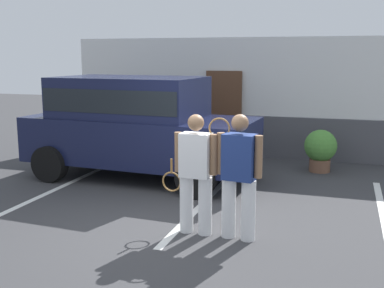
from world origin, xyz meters
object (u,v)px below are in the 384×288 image
(parked_suv, at_px, (136,122))
(potted_plant_by_porch, at_px, (320,148))
(tennis_player_woman, at_px, (239,175))
(tennis_player_man, at_px, (195,173))

(parked_suv, xyz_separation_m, potted_plant_by_porch, (3.56, 1.65, -0.64))
(parked_suv, distance_m, tennis_player_woman, 3.81)
(parked_suv, bearing_deg, tennis_player_man, -48.36)
(tennis_player_man, relative_size, tennis_player_woman, 0.98)
(potted_plant_by_porch, bearing_deg, parked_suv, -155.13)
(parked_suv, relative_size, tennis_player_man, 2.78)
(tennis_player_woman, xyz_separation_m, potted_plant_by_porch, (0.85, 4.32, -0.39))
(tennis_player_woman, bearing_deg, potted_plant_by_porch, -93.28)
(tennis_player_man, height_order, potted_plant_by_porch, tennis_player_man)
(tennis_player_man, height_order, tennis_player_woman, tennis_player_woman)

